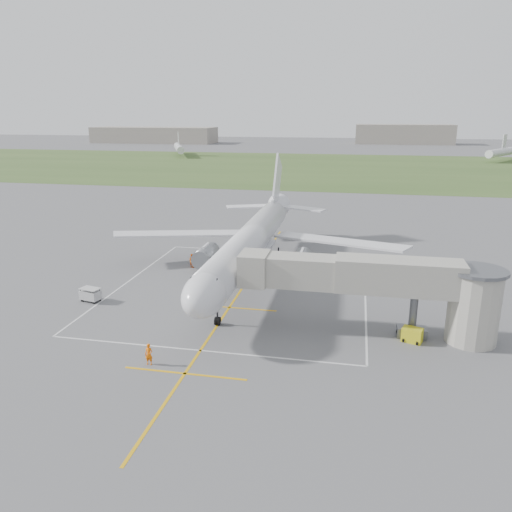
% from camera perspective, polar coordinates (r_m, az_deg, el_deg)
% --- Properties ---
extents(ground, '(700.00, 700.00, 0.00)m').
position_cam_1_polar(ground, '(61.64, -0.76, -2.47)').
color(ground, '#515154').
rests_on(ground, ground).
extents(grass_strip, '(700.00, 120.00, 0.02)m').
position_cam_1_polar(grass_strip, '(188.52, 7.72, 10.03)').
color(grass_strip, '#385023').
rests_on(grass_strip, ground).
extents(apron_markings, '(28.20, 60.00, 0.01)m').
position_cam_1_polar(apron_markings, '(56.29, -2.01, -4.32)').
color(apron_markings, '#DEA10D').
rests_on(apron_markings, ground).
extents(airliner, '(38.93, 46.75, 13.52)m').
position_cam_1_polar(airliner, '(61.08, -0.63, 1.65)').
color(airliner, silver).
rests_on(airliner, ground).
extents(jet_bridge, '(23.40, 5.00, 7.20)m').
position_cam_1_polar(jet_bridge, '(46.19, 14.98, -3.29)').
color(jet_bridge, '#9E9B8E').
rests_on(jet_bridge, ground).
extents(gpu_unit, '(1.98, 1.66, 1.29)m').
position_cam_1_polar(gpu_unit, '(46.90, 17.42, -8.61)').
color(gpu_unit, gold).
rests_on(gpu_unit, ground).
extents(baggage_cart, '(2.37, 1.74, 1.48)m').
position_cam_1_polar(baggage_cart, '(56.72, -18.39, -4.20)').
color(baggage_cart, '#B8B8B8').
rests_on(baggage_cart, ground).
extents(ramp_worker_nose, '(0.66, 0.43, 1.80)m').
position_cam_1_polar(ramp_worker_nose, '(41.83, -12.15, -10.93)').
color(ramp_worker_nose, orange).
rests_on(ramp_worker_nose, ground).
extents(ramp_worker_wing, '(1.11, 1.04, 1.82)m').
position_cam_1_polar(ramp_worker_wing, '(65.94, -7.32, -0.53)').
color(ramp_worker_wing, '#D95606').
rests_on(ramp_worker_wing, ground).
extents(distant_hangars, '(345.00, 49.00, 12.00)m').
position_cam_1_polar(distant_hangars, '(323.86, 6.54, 13.49)').
color(distant_hangars, gray).
rests_on(distant_hangars, ground).
extents(distant_aircraft, '(158.96, 33.53, 8.85)m').
position_cam_1_polar(distant_aircraft, '(227.26, 8.73, 11.92)').
color(distant_aircraft, silver).
rests_on(distant_aircraft, ground).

